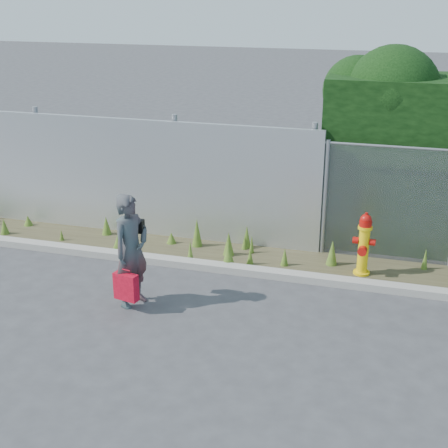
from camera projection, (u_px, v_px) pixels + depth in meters
ground at (217, 328)px, 8.64m from camera, size 80.00×80.00×0.00m
curb at (248, 271)px, 10.23m from camera, size 16.00×0.22×0.12m
weed_strip at (245, 250)px, 10.86m from camera, size 16.00×1.33×0.54m
corrugated_fence at (97, 174)px, 11.77m from camera, size 8.50×0.21×2.30m
fire_hydrant at (364, 245)px, 10.04m from camera, size 0.36×0.32×1.08m
woman at (131, 251)px, 9.02m from camera, size 0.61×0.73×1.71m
red_tote_bag at (126, 287)px, 8.98m from camera, size 0.37×0.13×0.48m
black_shoulder_bag at (135, 226)px, 9.11m from camera, size 0.27×0.11×0.20m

